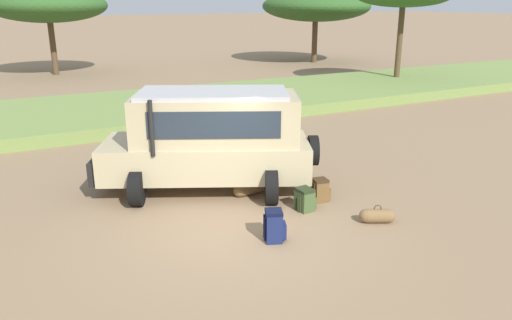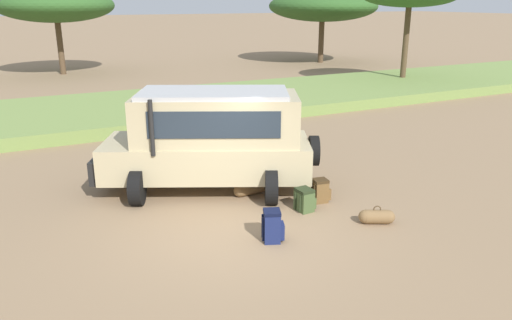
% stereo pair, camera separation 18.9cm
% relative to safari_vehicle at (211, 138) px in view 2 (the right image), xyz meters
% --- Properties ---
extents(ground_plane, '(320.00, 320.00, 0.00)m').
position_rel_safari_vehicle_xyz_m(ground_plane, '(-0.59, -2.41, -1.29)').
color(ground_plane, '#8C7051').
extents(grass_bank, '(120.00, 7.00, 0.44)m').
position_rel_safari_vehicle_xyz_m(grass_bank, '(-0.59, 9.20, -1.07)').
color(grass_bank, olive).
rests_on(grass_bank, ground_plane).
extents(safari_vehicle, '(5.36, 3.91, 2.44)m').
position_rel_safari_vehicle_xyz_m(safari_vehicle, '(0.00, 0.00, 0.00)').
color(safari_vehicle, tan).
rests_on(safari_vehicle, ground_plane).
extents(backpack_beside_front_wheel, '(0.45, 0.36, 0.54)m').
position_rel_safari_vehicle_xyz_m(backpack_beside_front_wheel, '(1.92, -1.89, -1.03)').
color(backpack_beside_front_wheel, brown).
rests_on(backpack_beside_front_wheel, ground_plane).
extents(backpack_cluster_center, '(0.44, 0.41, 0.51)m').
position_rel_safari_vehicle_xyz_m(backpack_cluster_center, '(1.32, -2.16, -1.04)').
color(backpack_cluster_center, '#42562D').
rests_on(backpack_cluster_center, ground_plane).
extents(backpack_near_rear_wheel, '(0.48, 0.44, 0.63)m').
position_rel_safari_vehicle_xyz_m(backpack_near_rear_wheel, '(-0.02, -3.13, -0.98)').
color(backpack_near_rear_wheel, navy).
rests_on(backpack_near_rear_wheel, ground_plane).
extents(duffel_bag_low_black_case, '(0.85, 0.35, 0.41)m').
position_rel_safari_vehicle_xyz_m(duffel_bag_low_black_case, '(0.66, -0.77, -1.14)').
color(duffel_bag_low_black_case, brown).
rests_on(duffel_bag_low_black_case, ground_plane).
extents(duffel_bag_soft_canvas, '(0.70, 0.51, 0.40)m').
position_rel_safari_vehicle_xyz_m(duffel_bag_soft_canvas, '(2.30, -3.41, -1.15)').
color(duffel_bag_soft_canvas, brown).
rests_on(duffel_bag_soft_canvas, ground_plane).
extents(acacia_tree_far_left, '(6.97, 6.57, 5.17)m').
position_rel_safari_vehicle_xyz_m(acacia_tree_far_left, '(-0.84, 22.94, 2.85)').
color(acacia_tree_far_left, brown).
rests_on(acacia_tree_far_left, ground_plane).
extents(acacia_tree_centre_back, '(7.63, 8.34, 5.13)m').
position_rel_safari_vehicle_xyz_m(acacia_tree_centre_back, '(17.13, 20.83, 2.74)').
color(acacia_tree_centre_back, brown).
rests_on(acacia_tree_centre_back, ground_plane).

